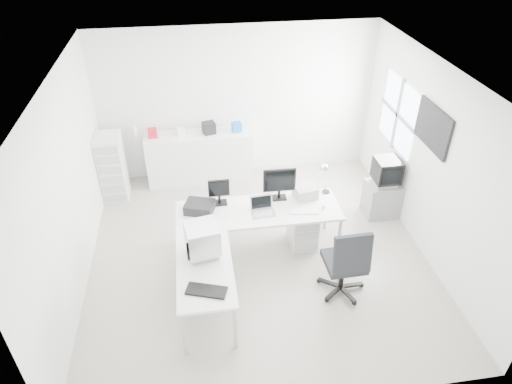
{
  "coord_description": "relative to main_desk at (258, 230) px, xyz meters",
  "views": [
    {
      "loc": [
        -0.81,
        -5.2,
        4.72
      ],
      "look_at": [
        0.0,
        0.2,
        1.0
      ],
      "focal_mm": 32.0,
      "sensor_mm": 36.0,
      "label": 1
    }
  ],
  "objects": [
    {
      "name": "left_wall",
      "position": [
        -2.52,
        -0.1,
        1.02
      ],
      "size": [
        0.02,
        5.0,
        2.8
      ],
      "primitive_type": "cube",
      "color": "white",
      "rests_on": "floor"
    },
    {
      "name": "white_mouse",
      "position": [
        0.95,
        -0.1,
        0.41
      ],
      "size": [
        0.06,
        0.06,
        0.06
      ],
      "primitive_type": "sphere",
      "color": "white",
      "rests_on": "main_desk"
    },
    {
      "name": "window",
      "position": [
        2.46,
        1.1,
        1.23
      ],
      "size": [
        0.02,
        1.2,
        1.1
      ],
      "primitive_type": null,
      "color": "white",
      "rests_on": "right_wall"
    },
    {
      "name": "wall_picture",
      "position": [
        2.45,
        0.0,
        1.52
      ],
      "size": [
        0.04,
        0.9,
        0.6
      ],
      "primitive_type": null,
      "color": "black",
      "rests_on": "right_wall"
    },
    {
      "name": "main_desk",
      "position": [
        0.0,
        0.0,
        0.0
      ],
      "size": [
        2.4,
        0.8,
        0.75
      ],
      "primitive_type": null,
      "color": "white",
      "rests_on": "floor"
    },
    {
      "name": "crt_tv",
      "position": [
        2.2,
        0.6,
        0.45
      ],
      "size": [
        0.5,
        0.48,
        0.45
      ],
      "primitive_type": null,
      "color": "black",
      "rests_on": "tv_cabinet"
    },
    {
      "name": "desk_lamp",
      "position": [
        1.1,
        0.3,
        0.63
      ],
      "size": [
        0.19,
        0.19,
        0.52
      ],
      "primitive_type": null,
      "rotation": [
        0.0,
        0.0,
        0.11
      ],
      "color": "silver",
      "rests_on": "main_desk"
    },
    {
      "name": "laptop",
      "position": [
        0.05,
        -0.1,
        0.48
      ],
      "size": [
        0.35,
        0.36,
        0.22
      ],
      "primitive_type": null,
      "rotation": [
        0.0,
        0.0,
        0.08
      ],
      "color": "#B7B7BA",
      "rests_on": "main_desk"
    },
    {
      "name": "floor",
      "position": [
        -0.02,
        -0.1,
        -0.38
      ],
      "size": [
        5.0,
        5.0,
        0.01
      ],
      "primitive_type": "cube",
      "color": "silver",
      "rests_on": "ground"
    },
    {
      "name": "lcd_monitor_large",
      "position": [
        0.35,
        0.25,
        0.63
      ],
      "size": [
        0.49,
        0.2,
        0.51
      ],
      "primitive_type": null,
      "rotation": [
        0.0,
        0.0,
        -0.02
      ],
      "color": "black",
      "rests_on": "main_desk"
    },
    {
      "name": "crt_monitor",
      "position": [
        -0.85,
        -0.85,
        0.63
      ],
      "size": [
        0.51,
        0.51,
        0.51
      ],
      "primitive_type": null,
      "rotation": [
        0.0,
        0.0,
        0.17
      ],
      "color": "#B7B7BA",
      "rests_on": "side_desk"
    },
    {
      "name": "lcd_monitor_small",
      "position": [
        -0.55,
        0.25,
        0.57
      ],
      "size": [
        0.31,
        0.18,
        0.39
      ],
      "primitive_type": null,
      "rotation": [
        0.0,
        0.0,
        0.01
      ],
      "color": "black",
      "rests_on": "main_desk"
    },
    {
      "name": "back_wall",
      "position": [
        -0.02,
        2.4,
        1.02
      ],
      "size": [
        5.0,
        0.02,
        2.8
      ],
      "primitive_type": "cube",
      "color": "white",
      "rests_on": "floor"
    },
    {
      "name": "right_wall",
      "position": [
        2.48,
        -0.1,
        1.02
      ],
      "size": [
        0.02,
        5.0,
        2.8
      ],
      "primitive_type": "cube",
      "color": "white",
      "rests_on": "floor"
    },
    {
      "name": "inkjet_printer",
      "position": [
        -0.85,
        0.1,
        0.45
      ],
      "size": [
        0.48,
        0.43,
        0.14
      ],
      "primitive_type": "cube",
      "rotation": [
        0.0,
        0.0,
        -0.32
      ],
      "color": "black",
      "rests_on": "main_desk"
    },
    {
      "name": "clutter_box_d",
      "position": [
        -0.07,
        2.14,
        0.68
      ],
      "size": [
        0.19,
        0.17,
        0.17
      ],
      "primitive_type": "cube",
      "rotation": [
        0.0,
        0.0,
        0.12
      ],
      "color": "blue",
      "rests_on": "sideboard"
    },
    {
      "name": "clutter_box_c",
      "position": [
        -0.57,
        2.14,
        0.7
      ],
      "size": [
        0.25,
        0.24,
        0.21
      ],
      "primitive_type": "cube",
      "rotation": [
        0.0,
        0.0,
        0.27
      ],
      "color": "black",
      "rests_on": "sideboard"
    },
    {
      "name": "office_chair",
      "position": [
        1.0,
        -1.02,
        0.21
      ],
      "size": [
        0.69,
        0.69,
        1.16
      ],
      "primitive_type": null,
      "rotation": [
        0.0,
        0.0,
        0.03
      ],
      "color": "#242529",
      "rests_on": "floor"
    },
    {
      "name": "drawer_pedestal",
      "position": [
        0.7,
        0.05,
        -0.08
      ],
      "size": [
        0.4,
        0.5,
        0.6
      ],
      "primitive_type": "cube",
      "color": "white",
      "rests_on": "floor"
    },
    {
      "name": "filing_cabinet",
      "position": [
        -2.3,
        1.81,
        0.23
      ],
      "size": [
        0.42,
        0.5,
        1.21
      ],
      "primitive_type": "cube",
      "color": "white",
      "rests_on": "floor"
    },
    {
      "name": "sideboard",
      "position": [
        -0.77,
        2.14,
        0.11
      ],
      "size": [
        1.94,
        0.48,
        0.97
      ],
      "primitive_type": "cube",
      "color": "white",
      "rests_on": "floor"
    },
    {
      "name": "black_keyboard",
      "position": [
        -0.85,
        -1.5,
        0.39
      ],
      "size": [
        0.51,
        0.33,
        0.03
      ],
      "primitive_type": "cube",
      "rotation": [
        0.0,
        0.0,
        -0.33
      ],
      "color": "black",
      "rests_on": "side_desk"
    },
    {
      "name": "tv_cabinet",
      "position": [
        2.2,
        0.6,
        -0.07
      ],
      "size": [
        0.55,
        0.45,
        0.6
      ],
      "primitive_type": "cube",
      "color": "gray",
      "rests_on": "floor"
    },
    {
      "name": "laser_printer",
      "position": [
        0.75,
        0.22,
        0.47
      ],
      "size": [
        0.37,
        0.34,
        0.18
      ],
      "primitive_type": "cube",
      "rotation": [
        0.0,
        0.0,
        0.2
      ],
      "color": "#A7A7A7",
      "rests_on": "main_desk"
    },
    {
      "name": "clutter_bottle",
      "position": [
        -1.87,
        2.18,
        0.7
      ],
      "size": [
        0.07,
        0.07,
        0.22
      ],
      "primitive_type": "cylinder",
      "color": "white",
      "rests_on": "sideboard"
    },
    {
      "name": "clutter_box_b",
      "position": [
        -1.07,
        2.14,
        0.66
      ],
      "size": [
        0.16,
        0.14,
        0.14
      ],
      "primitive_type": "cube",
      "rotation": [
        0.0,
        0.0,
        0.15
      ],
      "color": "white",
      "rests_on": "sideboard"
    },
    {
      "name": "side_desk",
      "position": [
        -0.85,
        -1.1,
        0.0
      ],
      "size": [
        0.7,
        1.4,
        0.75
      ],
      "primitive_type": null,
      "color": "white",
      "rests_on": "floor"
    },
    {
      "name": "white_keyboard",
      "position": [
        0.65,
        -0.15,
        0.38
      ],
      "size": [
        0.44,
        0.19,
        0.02
      ],
      "primitive_type": "cube",
      "rotation": [
        0.0,
        0.0,
        -0.13
      ],
      "color": "white",
      "rests_on": "main_desk"
    },
    {
      "name": "ceiling",
      "position": [
        -0.02,
        -0.1,
        2.42
      ],
      "size": [
        5.0,
        5.0,
        0.01
      ],
      "primitive_type": "cube",
      "color": "white",
      "rests_on": "back_wall"
    },
    {
      "name": "clutter_box_a",
      "position": [
        -1.57,
        2.14,
        0.67
      ],
      "size": [
        0.17,
        0.16,
        0.16
      ],
      "primitive_type": "cube",
      "rotation": [
        0.0,
        0.0,
        0.12
      ],
      "color": "red",
      "rests_on": "sideboard"
    }
  ]
}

